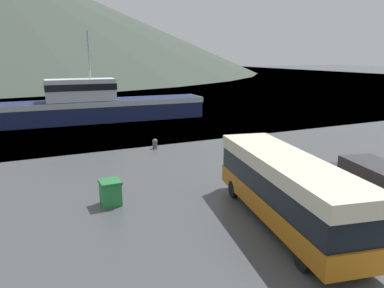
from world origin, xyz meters
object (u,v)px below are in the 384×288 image
at_px(tour_bus, 286,187).
at_px(fishing_boat, 99,105).
at_px(storage_bin, 111,192).
at_px(delivery_van, 369,182).

xyz_separation_m(tour_bus, fishing_boat, (-1.86, 30.62, 0.08)).
relative_size(fishing_boat, storage_bin, 18.56).
relative_size(delivery_van, fishing_boat, 0.24).
bearing_deg(storage_bin, tour_bus, -40.28).
bearing_deg(delivery_van, fishing_boat, 116.80).
height_order(tour_bus, fishing_boat, fishing_boat).
height_order(delivery_van, fishing_boat, fishing_boat).
height_order(fishing_boat, storage_bin, fishing_boat).
bearing_deg(tour_bus, delivery_van, 10.23).
bearing_deg(tour_bus, storage_bin, 151.51).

